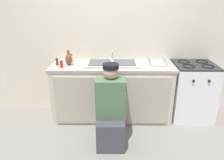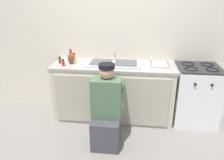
% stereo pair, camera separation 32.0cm
% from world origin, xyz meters
% --- Properties ---
extents(ground_plane, '(12.00, 12.00, 0.00)m').
position_xyz_m(ground_plane, '(0.00, 0.00, 0.00)').
color(ground_plane, gray).
extents(back_wall, '(6.00, 0.10, 2.50)m').
position_xyz_m(back_wall, '(0.00, 0.65, 1.25)').
color(back_wall, beige).
rests_on(back_wall, ground_plane).
extents(counter_cabinet, '(1.84, 0.62, 0.85)m').
position_xyz_m(counter_cabinet, '(0.00, 0.29, 0.43)').
color(counter_cabinet, beige).
rests_on(counter_cabinet, ground_plane).
extents(countertop, '(1.88, 0.62, 0.04)m').
position_xyz_m(countertop, '(0.00, 0.30, 0.87)').
color(countertop, '#9E9993').
rests_on(countertop, counter_cabinet).
extents(sink_double_basin, '(0.80, 0.44, 0.19)m').
position_xyz_m(sink_double_basin, '(0.00, 0.30, 0.91)').
color(sink_double_basin, silver).
rests_on(sink_double_basin, countertop).
extents(stove_range, '(0.64, 0.62, 0.91)m').
position_xyz_m(stove_range, '(1.27, 0.30, 0.45)').
color(stove_range, white).
rests_on(stove_range, ground_plane).
extents(plumber_person, '(0.42, 0.61, 1.10)m').
position_xyz_m(plumber_person, '(-0.01, -0.43, 0.46)').
color(plumber_person, '#3F3F47').
rests_on(plumber_person, ground_plane).
extents(condiment_jar, '(0.07, 0.07, 0.13)m').
position_xyz_m(condiment_jar, '(-0.67, 0.43, 0.95)').
color(condiment_jar, '#DBB760').
rests_on(condiment_jar, countertop).
extents(spice_bottle_pepper, '(0.04, 0.04, 0.10)m').
position_xyz_m(spice_bottle_pepper, '(-0.84, 0.26, 0.94)').
color(spice_bottle_pepper, '#513823').
rests_on(spice_bottle_pepper, countertop).
extents(dish_rack_tray, '(0.28, 0.22, 0.11)m').
position_xyz_m(dish_rack_tray, '(0.69, 0.31, 0.91)').
color(dish_rack_tray, '#B2B7BC').
rests_on(dish_rack_tray, countertop).
extents(spice_bottle_red, '(0.04, 0.04, 0.10)m').
position_xyz_m(spice_bottle_red, '(-0.74, 0.14, 0.94)').
color(spice_bottle_red, red).
rests_on(spice_bottle_red, countertop).
extents(vase_decorative, '(0.10, 0.10, 0.23)m').
position_xyz_m(vase_decorative, '(-0.66, 0.27, 0.98)').
color(vase_decorative, brown).
rests_on(vase_decorative, countertop).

